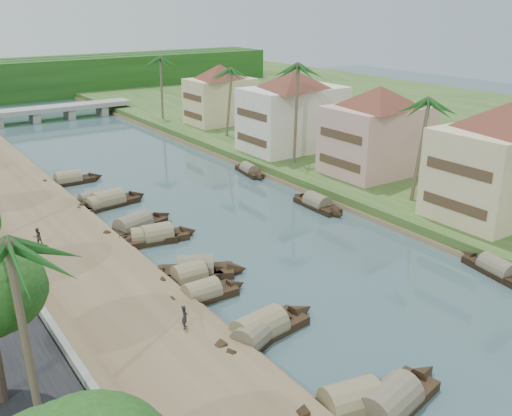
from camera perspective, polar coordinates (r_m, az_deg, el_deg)
ground at (r=44.72m, az=6.48°, el=-6.06°), size 220.00×220.00×0.00m
left_bank at (r=54.67m, az=-20.90°, el=-1.90°), size 10.00×180.00×0.80m
right_bank at (r=70.41m, az=7.66°, el=4.16°), size 16.00×180.00×1.20m
far_right_fill at (r=98.55m, az=24.06°, el=7.12°), size 60.00×220.00×1.15m
treeline at (r=133.72m, az=-23.19°, el=11.69°), size 120.00×14.00×8.00m
bridge at (r=107.02m, az=-19.76°, el=9.19°), size 28.00×4.00×2.40m
building_near at (r=55.25m, az=23.33°, el=4.55°), size 14.85×14.85×10.20m
building_mid at (r=65.62m, az=12.05°, el=7.73°), size 14.11×14.11×9.70m
building_far at (r=75.09m, az=3.75°, el=9.81°), size 15.59×15.59×10.20m
building_distant at (r=92.02m, az=-3.60°, el=11.36°), size 12.62×12.62×9.20m
sampan_0 at (r=30.99m, az=13.20°, el=-18.66°), size 9.66×3.81×2.46m
sampan_1 at (r=30.64m, az=9.50°, el=-18.87°), size 8.63×3.74×2.47m
sampan_2 at (r=35.85m, az=0.37°, el=-12.21°), size 9.70×3.14×2.47m
sampan_3 at (r=35.32m, az=-0.08°, el=-12.76°), size 8.23×4.78×2.21m
sampan_4 at (r=40.05m, az=-5.45°, el=-8.62°), size 7.21×1.86×2.07m
sampan_5 at (r=42.49m, az=-6.68°, el=-6.90°), size 6.84×2.11×2.17m
sampan_6 at (r=43.49m, az=-6.07°, el=-6.21°), size 7.94×5.38×2.37m
sampan_7 at (r=49.82m, az=-10.92°, el=-2.99°), size 7.40×3.80×1.98m
sampan_8 at (r=49.96m, az=-9.86°, el=-2.84°), size 7.59×2.69×2.29m
sampan_9 at (r=52.56m, az=-12.16°, el=-1.83°), size 9.45×4.58×2.34m
sampan_10 at (r=58.93m, az=-15.42°, el=0.28°), size 7.63×3.65×2.09m
sampan_11 at (r=59.56m, az=-14.55°, el=0.57°), size 8.91×3.05×2.47m
sampan_12 at (r=60.76m, az=-16.08°, el=0.79°), size 7.23×1.94×1.77m
sampan_13 at (r=68.21m, az=-18.25°, el=2.64°), size 8.22×2.09×2.24m
sampan_14 at (r=47.00m, az=22.94°, el=-5.73°), size 2.79×8.06×1.96m
sampan_15 at (r=57.45m, az=6.14°, el=0.40°), size 1.93×7.90×2.12m
sampan_16 at (r=68.58m, az=-0.68°, el=3.74°), size 2.31×7.28×1.81m
canoe_1 at (r=41.39m, az=-4.64°, el=-8.08°), size 4.80×1.71×0.77m
canoe_2 at (r=53.43m, az=-11.49°, el=-1.79°), size 6.18×1.91×0.89m
palm_1 at (r=55.91m, az=16.31°, el=10.02°), size 3.20×3.20×11.20m
palm_2 at (r=67.51m, az=4.08°, el=13.81°), size 3.20×3.20×13.02m
palm_3 at (r=82.11m, az=-2.94°, el=13.50°), size 3.20×3.20×10.93m
palm_4 at (r=24.68m, az=-23.20°, el=-3.67°), size 3.20×3.20×10.64m
palm_7 at (r=96.37m, az=-9.61°, el=14.43°), size 3.20×3.20×11.33m
tree_6 at (r=80.75m, az=5.12°, el=10.40°), size 4.13×4.13×6.88m
person_near at (r=35.33m, az=-7.15°, el=-10.74°), size 0.61×0.66×1.52m
person_far at (r=49.75m, az=-21.02°, el=-2.66°), size 0.85×0.76×1.43m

